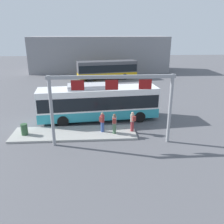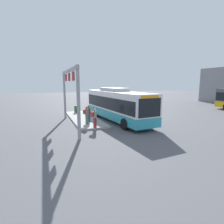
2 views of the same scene
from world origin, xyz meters
name	(u,v)px [view 1 (image 1 of 2)]	position (x,y,z in m)	size (l,w,h in m)	color
ground_plane	(99,120)	(0.00, 0.00, 0.00)	(120.00, 120.00, 0.00)	#56565B
platform_curb	(74,133)	(-2.04, -3.16, 0.08)	(10.00, 2.80, 0.16)	#9E9E99
bus_main	(98,102)	(-0.01, 0.00, 1.81)	(11.18, 3.58, 3.46)	teal
bus_background_left	(107,69)	(1.73, 19.72, 1.78)	(10.46, 4.29, 3.10)	#EAAD14
person_boarding	(132,121)	(2.73, -3.21, 1.05)	(0.46, 0.59, 1.67)	maroon
person_waiting_near	(114,123)	(1.21, -3.57, 1.05)	(0.38, 0.56, 1.67)	#476B4C
person_waiting_mid	(102,122)	(0.25, -3.16, 1.05)	(0.51, 0.60, 1.67)	#334C8C
platform_sign_gantry	(112,95)	(0.91, -4.99, 3.73)	(8.92, 0.24, 5.20)	gray
station_building	(100,54)	(0.61, 28.48, 3.45)	(27.12, 8.00, 6.91)	gray
trash_bin	(24,129)	(-5.96, -3.30, 0.61)	(0.52, 0.52, 0.90)	#2D5133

